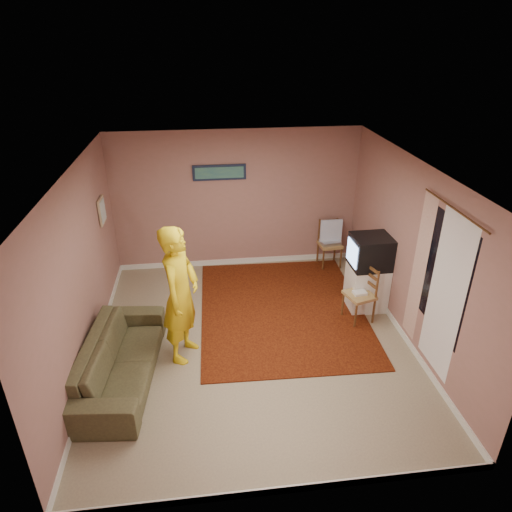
{
  "coord_description": "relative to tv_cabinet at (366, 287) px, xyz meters",
  "views": [
    {
      "loc": [
        -0.63,
        -5.43,
        4.17
      ],
      "look_at": [
        0.12,
        0.6,
        1.1
      ],
      "focal_mm": 32.0,
      "sensor_mm": 36.0,
      "label": 1
    }
  ],
  "objects": [
    {
      "name": "ground",
      "position": [
        -1.95,
        -0.71,
        -0.37
      ],
      "size": [
        5.0,
        5.0,
        0.0
      ],
      "primitive_type": "plane",
      "color": "tan",
      "rests_on": "ground"
    },
    {
      "name": "wall_back",
      "position": [
        -1.95,
        1.79,
        0.93
      ],
      "size": [
        4.5,
        0.02,
        2.6
      ],
      "primitive_type": "cube",
      "color": "#A16E6A",
      "rests_on": "ground"
    },
    {
      "name": "wall_front",
      "position": [
        -1.95,
        -3.21,
        0.93
      ],
      "size": [
        4.5,
        0.02,
        2.6
      ],
      "primitive_type": "cube",
      "color": "#A16E6A",
      "rests_on": "ground"
    },
    {
      "name": "wall_left",
      "position": [
        -4.2,
        -0.71,
        0.93
      ],
      "size": [
        0.02,
        5.0,
        2.6
      ],
      "primitive_type": "cube",
      "color": "#A16E6A",
      "rests_on": "ground"
    },
    {
      "name": "wall_right",
      "position": [
        0.3,
        -0.71,
        0.93
      ],
      "size": [
        0.02,
        5.0,
        2.6
      ],
      "primitive_type": "cube",
      "color": "#A16E6A",
      "rests_on": "ground"
    },
    {
      "name": "ceiling",
      "position": [
        -1.95,
        -0.71,
        2.23
      ],
      "size": [
        4.5,
        5.0,
        0.02
      ],
      "primitive_type": "cube",
      "color": "silver",
      "rests_on": "wall_back"
    },
    {
      "name": "baseboard_back",
      "position": [
        -1.95,
        1.78,
        -0.32
      ],
      "size": [
        4.5,
        0.02,
        0.1
      ],
      "primitive_type": "cube",
      "color": "white",
      "rests_on": "ground"
    },
    {
      "name": "baseboard_front",
      "position": [
        -1.95,
        -3.2,
        -0.32
      ],
      "size": [
        4.5,
        0.02,
        0.1
      ],
      "primitive_type": "cube",
      "color": "white",
      "rests_on": "ground"
    },
    {
      "name": "baseboard_left",
      "position": [
        -4.19,
        -0.71,
        -0.32
      ],
      "size": [
        0.02,
        5.0,
        0.1
      ],
      "primitive_type": "cube",
      "color": "white",
      "rests_on": "ground"
    },
    {
      "name": "baseboard_right",
      "position": [
        0.29,
        -0.71,
        -0.32
      ],
      "size": [
        0.02,
        5.0,
        0.1
      ],
      "primitive_type": "cube",
      "color": "white",
      "rests_on": "ground"
    },
    {
      "name": "window",
      "position": [
        0.29,
        -1.61,
        1.08
      ],
      "size": [
        0.01,
        1.1,
        1.5
      ],
      "primitive_type": "cube",
      "color": "black",
      "rests_on": "wall_right"
    },
    {
      "name": "curtain_sheer",
      "position": [
        0.28,
        -1.76,
        0.88
      ],
      "size": [
        0.01,
        0.75,
        2.1
      ],
      "primitive_type": "cube",
      "color": "white",
      "rests_on": "wall_right"
    },
    {
      "name": "curtain_floral",
      "position": [
        0.26,
        -1.06,
        0.88
      ],
      "size": [
        0.01,
        0.35,
        2.1
      ],
      "primitive_type": "cube",
      "color": "#EEE2CB",
      "rests_on": "wall_right"
    },
    {
      "name": "curtain_rod",
      "position": [
        0.25,
        -1.61,
        1.95
      ],
      "size": [
        0.02,
        1.4,
        0.02
      ],
      "primitive_type": "cylinder",
      "rotation": [
        1.57,
        0.0,
        0.0
      ],
      "color": "brown",
      "rests_on": "wall_right"
    },
    {
      "name": "picture_back",
      "position": [
        -2.25,
        1.76,
        1.48
      ],
      "size": [
        0.95,
        0.04,
        0.28
      ],
      "color": "#131B35",
      "rests_on": "wall_back"
    },
    {
      "name": "picture_left",
      "position": [
        -4.17,
        0.89,
        1.18
      ],
      "size": [
        0.04,
        0.38,
        0.42
      ],
      "color": "tan",
      "rests_on": "wall_left"
    },
    {
      "name": "area_rug",
      "position": [
        -1.38,
        0.05,
        -0.37
      ],
      "size": [
        2.7,
        3.34,
        0.02
      ],
      "primitive_type": "cube",
      "rotation": [
        0.0,
        0.0,
        -0.03
      ],
      "color": "black",
      "rests_on": "ground"
    },
    {
      "name": "tv_cabinet",
      "position": [
        0.0,
        0.0,
        0.0
      ],
      "size": [
        0.59,
        0.53,
        0.75
      ],
      "primitive_type": "cube",
      "color": "white",
      "rests_on": "ground"
    },
    {
      "name": "crt_tv",
      "position": [
        -0.01,
        -0.0,
        0.63
      ],
      "size": [
        0.62,
        0.55,
        0.52
      ],
      "rotation": [
        0.0,
        0.0,
        0.02
      ],
      "color": "black",
      "rests_on": "tv_cabinet"
    },
    {
      "name": "chair_a",
      "position": [
        -0.2,
        1.49,
        0.18
      ],
      "size": [
        0.44,
        0.42,
        0.49
      ],
      "rotation": [
        0.0,
        0.0,
        0.08
      ],
      "color": "#A59050",
      "rests_on": "ground"
    },
    {
      "name": "dvd_player",
      "position": [
        -0.2,
        1.49,
        0.12
      ],
      "size": [
        0.4,
        0.31,
        0.06
      ],
      "primitive_type": "cube",
      "rotation": [
        0.0,
        0.0,
        0.13
      ],
      "color": "#AFAFB4",
      "rests_on": "chair_a"
    },
    {
      "name": "blue_throw",
      "position": [
        -0.2,
        1.49,
        0.36
      ],
      "size": [
        0.41,
        0.05,
        0.43
      ],
      "primitive_type": "cube",
      "color": "#9BBEFF",
      "rests_on": "chair_a"
    },
    {
      "name": "chair_b",
      "position": [
        -0.24,
        -0.35,
        0.18
      ],
      "size": [
        0.5,
        0.51,
        0.5
      ],
      "rotation": [
        0.0,
        0.0,
        -1.28
      ],
      "color": "#A59050",
      "rests_on": "ground"
    },
    {
      "name": "game_console",
      "position": [
        -0.24,
        -0.35,
        0.11
      ],
      "size": [
        0.22,
        0.17,
        0.04
      ],
      "primitive_type": "cube",
      "rotation": [
        0.0,
        0.0,
        0.12
      ],
      "color": "white",
      "rests_on": "chair_b"
    },
    {
      "name": "sofa",
      "position": [
        -3.75,
        -1.28,
        -0.06
      ],
      "size": [
        1.04,
        2.2,
        0.62
      ],
      "primitive_type": "imported",
      "rotation": [
        0.0,
        0.0,
        1.47
      ],
      "color": "brown",
      "rests_on": "ground"
    },
    {
      "name": "person",
      "position": [
        -2.94,
        -0.88,
        0.61
      ],
      "size": [
        0.69,
        0.84,
        1.96
      ],
      "primitive_type": "imported",
      "rotation": [
        0.0,
        0.0,
        1.2
      ],
      "color": "yellow",
      "rests_on": "ground"
    }
  ]
}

